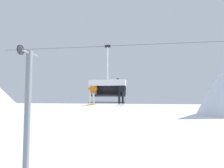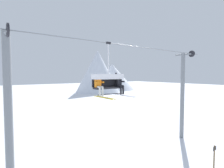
{
  "view_description": "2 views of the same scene",
  "coord_description": "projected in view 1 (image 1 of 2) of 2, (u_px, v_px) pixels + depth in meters",
  "views": [
    {
      "loc": [
        0.13,
        -9.61,
        5.1
      ],
      "look_at": [
        -1.18,
        -0.6,
        5.71
      ],
      "focal_mm": 28.0,
      "sensor_mm": 36.0,
      "label": 1
    },
    {
      "loc": [
        -7.17,
        -9.05,
        5.88
      ],
      "look_at": [
        -1.13,
        -0.8,
        5.32
      ],
      "focal_mm": 28.0,
      "sensor_mm": 36.0,
      "label": 2
    }
  ],
  "objects": [
    {
      "name": "skier_black",
      "position": [
        121.0,
        91.0,
        8.69
      ],
      "size": [
        0.48,
        1.7,
        1.34
      ],
      "color": "black"
    },
    {
      "name": "chairlift_chair",
      "position": [
        108.0,
        85.0,
        9.03
      ],
      "size": [
        1.87,
        0.74,
        2.98
      ],
      "color": "#232328"
    },
    {
      "name": "lift_cable",
      "position": [
        146.0,
        45.0,
        8.81
      ],
      "size": [
        15.83,
        0.05,
        0.05
      ],
      "color": "slate"
    },
    {
      "name": "lift_tower_near",
      "position": [
        27.0,
        112.0,
        10.34
      ],
      "size": [
        0.36,
        1.88,
        7.95
      ],
      "color": "slate",
      "rests_on": "ground_plane"
    },
    {
      "name": "skier_orange",
      "position": [
        93.0,
        91.0,
        8.89
      ],
      "size": [
        0.46,
        1.7,
        1.23
      ],
      "color": "orange"
    }
  ]
}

